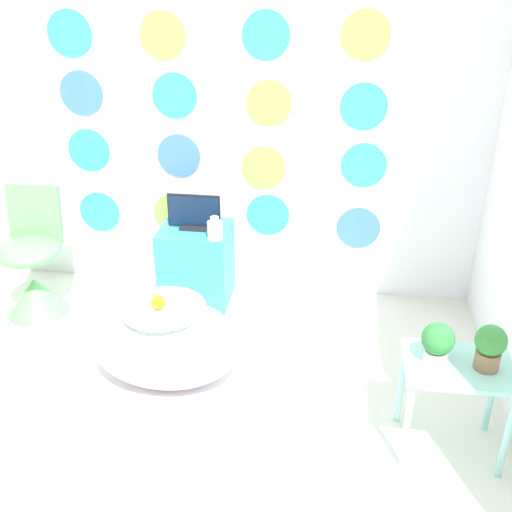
{
  "coord_description": "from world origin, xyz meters",
  "views": [
    {
      "loc": [
        0.78,
        -1.89,
        2.16
      ],
      "look_at": [
        0.38,
        0.91,
        0.74
      ],
      "focal_mm": 42.0,
      "sensor_mm": 36.0,
      "label": 1
    }
  ],
  "objects_px": {
    "chair": "(33,274)",
    "potted_plant_right": "(490,346)",
    "tv": "(194,214)",
    "vase": "(215,229)",
    "potted_plant_left": "(438,342)",
    "bathtub": "(166,342)"
  },
  "relations": [
    {
      "from": "bathtub",
      "to": "vase",
      "type": "height_order",
      "value": "vase"
    },
    {
      "from": "potted_plant_left",
      "to": "tv",
      "type": "bearing_deg",
      "value": 138.93
    },
    {
      "from": "potted_plant_right",
      "to": "bathtub",
      "type": "bearing_deg",
      "value": 167.91
    },
    {
      "from": "bathtub",
      "to": "potted_plant_left",
      "type": "height_order",
      "value": "potted_plant_left"
    },
    {
      "from": "potted_plant_left",
      "to": "potted_plant_right",
      "type": "xyz_separation_m",
      "value": [
        0.22,
        -0.02,
        0.01
      ]
    },
    {
      "from": "tv",
      "to": "vase",
      "type": "distance_m",
      "value": 0.22
    },
    {
      "from": "potted_plant_left",
      "to": "bathtub",
      "type": "bearing_deg",
      "value": 166.71
    },
    {
      "from": "chair",
      "to": "vase",
      "type": "xyz_separation_m",
      "value": [
        1.2,
        0.18,
        0.32
      ]
    },
    {
      "from": "bathtub",
      "to": "chair",
      "type": "xyz_separation_m",
      "value": [
        -1.07,
        0.59,
        0.04
      ]
    },
    {
      "from": "bathtub",
      "to": "chair",
      "type": "bearing_deg",
      "value": 151.09
    },
    {
      "from": "potted_plant_left",
      "to": "chair",
      "type": "bearing_deg",
      "value": 159.48
    },
    {
      "from": "bathtub",
      "to": "tv",
      "type": "height_order",
      "value": "tv"
    },
    {
      "from": "bathtub",
      "to": "chair",
      "type": "height_order",
      "value": "chair"
    },
    {
      "from": "potted_plant_left",
      "to": "potted_plant_right",
      "type": "relative_size",
      "value": 0.91
    },
    {
      "from": "tv",
      "to": "potted_plant_right",
      "type": "relative_size",
      "value": 1.62
    },
    {
      "from": "tv",
      "to": "potted_plant_left",
      "type": "bearing_deg",
      "value": -41.07
    },
    {
      "from": "vase",
      "to": "potted_plant_right",
      "type": "height_order",
      "value": "potted_plant_right"
    },
    {
      "from": "chair",
      "to": "potted_plant_right",
      "type": "height_order",
      "value": "chair"
    },
    {
      "from": "potted_plant_left",
      "to": "potted_plant_right",
      "type": "height_order",
      "value": "potted_plant_right"
    },
    {
      "from": "tv",
      "to": "vase",
      "type": "bearing_deg",
      "value": -39.87
    },
    {
      "from": "chair",
      "to": "potted_plant_right",
      "type": "distance_m",
      "value": 2.84
    },
    {
      "from": "vase",
      "to": "potted_plant_left",
      "type": "relative_size",
      "value": 0.75
    }
  ]
}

